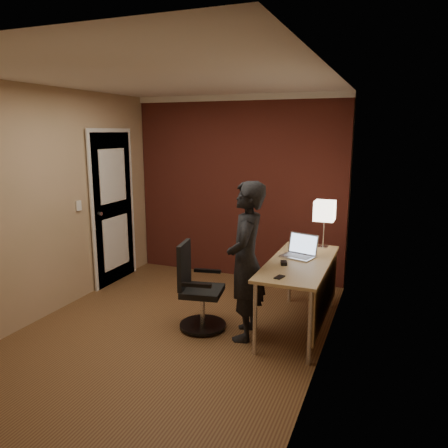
{
  "coord_description": "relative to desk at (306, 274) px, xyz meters",
  "views": [
    {
      "loc": [
        2.03,
        -3.7,
        2.02
      ],
      "look_at": [
        0.35,
        0.55,
        1.05
      ],
      "focal_mm": 35.0,
      "sensor_mm": 36.0,
      "label": 1
    }
  ],
  "objects": [
    {
      "name": "mouse",
      "position": [
        -0.2,
        -0.17,
        0.14
      ],
      "size": [
        0.09,
        0.11,
        0.03
      ],
      "primitive_type": "cube",
      "rotation": [
        0.0,
        0.0,
        0.31
      ],
      "color": "black",
      "rests_on": "desk"
    },
    {
      "name": "person",
      "position": [
        -0.52,
        -0.37,
        0.18
      ],
      "size": [
        0.47,
        0.63,
        1.57
      ],
      "primitive_type": "imported",
      "rotation": [
        0.0,
        0.0,
        -1.39
      ],
      "color": "black",
      "rests_on": "ground"
    },
    {
      "name": "office_chair",
      "position": [
        -1.05,
        -0.38,
        -0.21
      ],
      "size": [
        0.49,
        0.54,
        0.9
      ],
      "color": "black",
      "rests_on": "ground"
    },
    {
      "name": "desk_lamp",
      "position": [
        0.06,
        0.63,
        0.55
      ],
      "size": [
        0.22,
        0.22,
        0.54
      ],
      "color": "silver",
      "rests_on": "desk"
    },
    {
      "name": "room",
      "position": [
        -1.53,
        1.0,
        0.77
      ],
      "size": [
        4.0,
        4.0,
        4.0
      ],
      "color": "brown",
      "rests_on": "ground"
    },
    {
      "name": "desk",
      "position": [
        0.0,
        0.0,
        0.0
      ],
      "size": [
        0.6,
        1.5,
        0.73
      ],
      "color": "tan",
      "rests_on": "ground"
    },
    {
      "name": "phone",
      "position": [
        -0.14,
        -0.57,
        0.13
      ],
      "size": [
        0.08,
        0.13,
        0.01
      ],
      "primitive_type": "cube",
      "rotation": [
        0.0,
        0.0,
        -0.23
      ],
      "color": "black",
      "rests_on": "desk"
    },
    {
      "name": "laptop",
      "position": [
        -0.11,
        0.18,
        0.19
      ],
      "size": [
        0.39,
        0.34,
        0.23
      ],
      "color": "silver",
      "rests_on": "desk"
    }
  ]
}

